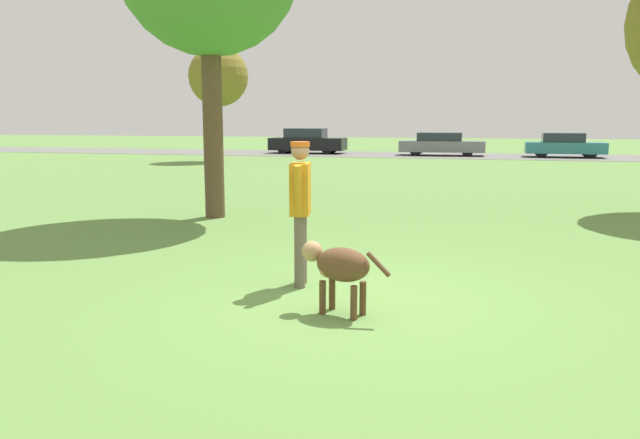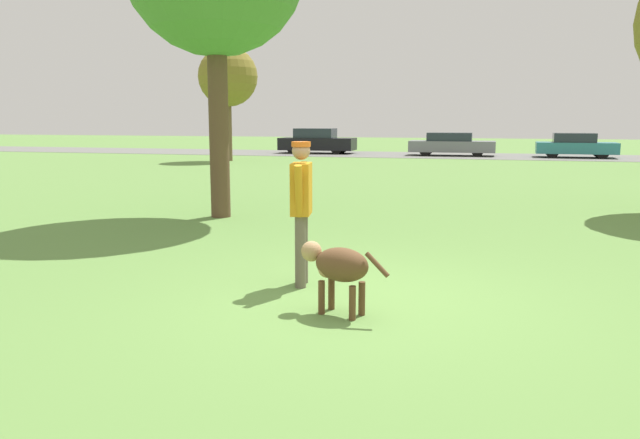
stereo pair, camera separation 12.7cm
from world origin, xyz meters
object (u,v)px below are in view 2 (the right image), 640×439
at_px(tree_far_left, 228,77).
at_px(parked_car_black, 317,141).
at_px(person, 301,201).
at_px(dog, 338,266).
at_px(parked_car_teal, 576,146).
at_px(frisbee, 333,271).
at_px(parked_car_grey, 451,144).

distance_m(tree_far_left, parked_car_black, 8.37).
relative_size(person, parked_car_black, 0.40).
distance_m(person, parked_car_black, 29.08).
bearing_deg(dog, parked_car_teal, -83.48).
distance_m(person, parked_car_teal, 28.38).
xyz_separation_m(frisbee, parked_car_teal, (6.11, 26.91, 0.62)).
xyz_separation_m(frisbee, parked_car_black, (-7.87, 27.29, 0.69)).
relative_size(frisbee, parked_car_grey, 0.05).
distance_m(parked_car_black, parked_car_teal, 13.99).
height_order(dog, parked_car_teal, parked_car_teal).
distance_m(dog, parked_car_teal, 29.19).
height_order(parked_car_black, parked_car_teal, parked_car_black).
relative_size(tree_far_left, parked_car_black, 1.22).
bearing_deg(tree_far_left, parked_car_teal, 23.30).
bearing_deg(parked_car_black, parked_car_teal, -2.69).
height_order(frisbee, tree_far_left, tree_far_left).
distance_m(frisbee, tree_far_left, 22.68).
height_order(tree_far_left, parked_car_grey, tree_far_left).
relative_size(person, dog, 1.71).
relative_size(person, tree_far_left, 0.32).
bearing_deg(person, frisbee, 155.19).
bearing_deg(person, tree_far_left, -164.43).
bearing_deg(parked_car_grey, frisbee, -90.05).
height_order(frisbee, parked_car_teal, parked_car_teal).
bearing_deg(dog, frisbee, -56.63).
xyz_separation_m(frisbee, parked_car_grey, (-0.18, 26.94, 0.62)).
xyz_separation_m(parked_car_grey, parked_car_teal, (6.29, -0.03, 0.00)).
xyz_separation_m(dog, parked_car_black, (-8.36, 29.03, 0.19)).
relative_size(parked_car_black, parked_car_grey, 0.95).
xyz_separation_m(frisbee, tree_far_left, (-10.14, 19.91, 3.92)).
height_order(person, parked_car_black, person).
bearing_deg(parked_car_grey, parked_car_black, 176.94).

